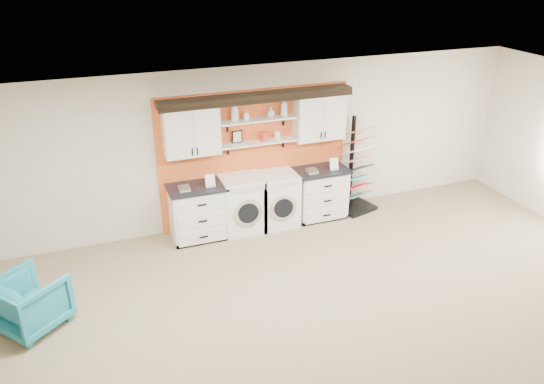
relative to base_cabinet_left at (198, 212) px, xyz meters
name	(u,v)px	position (x,y,z in m)	size (l,w,h in m)	color
floor	(361,361)	(1.13, -3.64, -0.48)	(10.00, 10.00, 0.00)	gray
ceiling	(382,143)	(1.13, -3.64, 2.32)	(10.00, 10.00, 0.00)	white
wall_back	(254,146)	(1.13, 0.36, 0.92)	(10.00, 10.00, 0.00)	beige
accent_panel	(255,157)	(1.13, 0.32, 0.72)	(3.40, 0.07, 2.40)	#D95925
upper_cabinet_left	(191,130)	(0.00, 0.15, 1.40)	(0.90, 0.35, 0.84)	white
upper_cabinet_right	(319,116)	(2.26, 0.15, 1.40)	(0.90, 0.35, 0.84)	white
shelf_lower	(258,142)	(1.13, 0.16, 1.05)	(1.32, 0.28, 0.03)	white
shelf_upper	(258,120)	(1.13, 0.16, 1.45)	(1.32, 0.28, 0.03)	white
crown_molding	(257,96)	(1.13, 0.17, 1.85)	(3.30, 0.41, 0.13)	black
picture_frame	(237,137)	(0.78, 0.21, 1.18)	(0.18, 0.02, 0.22)	black
canister_red	(263,136)	(1.23, 0.16, 1.15)	(0.11, 0.11, 0.16)	red
canister_cream	(277,135)	(1.48, 0.16, 1.14)	(0.10, 0.10, 0.14)	silver
base_cabinet_left	(198,212)	(0.00, 0.00, 0.00)	(0.98, 0.66, 0.96)	white
base_cabinet_right	(320,193)	(2.26, 0.00, -0.01)	(0.96, 0.66, 0.94)	white
washer	(242,204)	(0.77, 0.00, 0.02)	(0.72, 0.71, 1.00)	white
dryer	(276,199)	(1.41, 0.00, 0.01)	(0.69, 0.71, 0.97)	white
sample_rack	(356,182)	(3.02, 0.04, 0.08)	(0.78, 0.70, 1.79)	black
armchair	(30,302)	(-2.60, -1.53, -0.11)	(0.79, 0.81, 0.74)	teal
soap_bottle_a	(235,112)	(0.74, 0.16, 1.63)	(0.13, 0.13, 0.33)	silver
soap_bottle_b	(246,115)	(0.93, 0.16, 1.55)	(0.08, 0.08, 0.17)	silver
soap_bottle_c	(271,112)	(1.36, 0.16, 1.55)	(0.14, 0.14, 0.17)	silver
soap_bottle_d	(284,107)	(1.60, 0.16, 1.63)	(0.12, 0.12, 0.32)	silver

